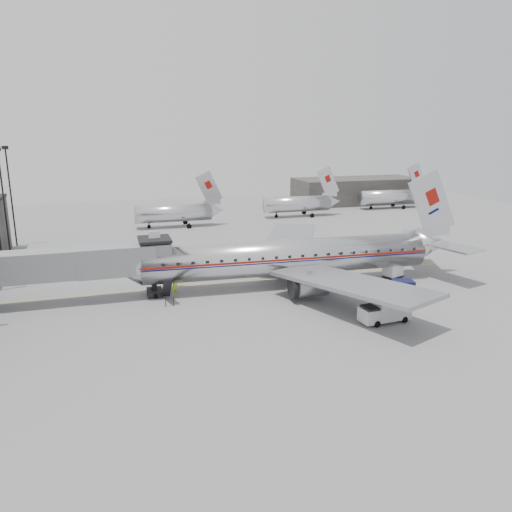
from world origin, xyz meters
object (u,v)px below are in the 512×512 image
Objects in this scene: baggage_cart_white at (393,270)px; ramp_worker at (175,287)px; airliner at (295,257)px; baggage_cart_navy at (403,288)px; service_van at (385,310)px.

ramp_worker is (-26.58, 1.00, 0.01)m from baggage_cart_white.
airliner is 22.19× the size of ramp_worker.
airliner is at bearing 155.88° from baggage_cart_white.
airliner is 12.51m from baggage_cart_navy.
airliner is 8.27× the size of service_van.
service_van is at bearing -144.17° from baggage_cart_white.
baggage_cart_white is (2.79, 6.49, -0.03)m from baggage_cart_navy.
ramp_worker is at bearing 158.11° from baggage_cart_white.
ramp_worker is at bearing -177.49° from airliner.
ramp_worker is at bearing 138.32° from service_van.
baggage_cart_white is at bearing -1.70° from airliner.
baggage_cart_white is (8.56, 12.50, -0.28)m from service_van.
ramp_worker is (-14.02, 0.04, -2.37)m from airliner.
service_van is 2.68× the size of ramp_worker.
ramp_worker reaches higher than baggage_cart_navy.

